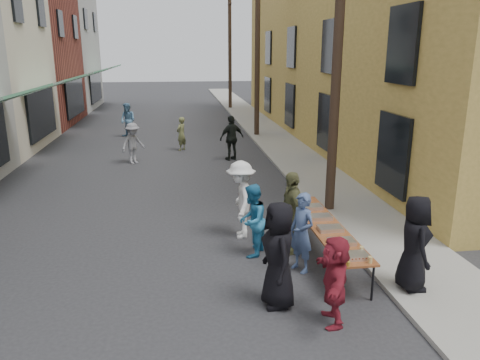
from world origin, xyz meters
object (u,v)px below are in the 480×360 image
object	(u,v)px
utility_pole_near	(338,45)
serving_table	(325,227)
utility_pole_far	(230,48)
catering_tray_sausage	(354,256)
guest_front_c	(252,221)
utility_pole_mid	(257,47)
guest_front_a	(279,255)
server	(414,243)

from	to	relation	value
utility_pole_near	serving_table	world-z (taller)	utility_pole_near
utility_pole_far	catering_tray_sausage	world-z (taller)	utility_pole_far
serving_table	guest_front_c	bearing A→B (deg)	167.50
serving_table	guest_front_c	size ratio (longest dim) A/B	2.48
utility_pole_near	utility_pole_mid	distance (m)	12.00
guest_front_a	guest_front_c	bearing A→B (deg)	178.56
utility_pole_far	utility_pole_mid	bearing A→B (deg)	-90.00
utility_pole_near	server	size ratio (longest dim) A/B	5.04
catering_tray_sausage	utility_pole_far	bearing A→B (deg)	87.87
utility_pole_mid	server	distance (m)	16.95
utility_pole_far	guest_front_c	xyz separation A→B (m)	(-2.61, -26.54, -3.69)
catering_tray_sausage	guest_front_a	xyz separation A→B (m)	(-1.42, -0.12, 0.16)
utility_pole_near	utility_pole_far	size ratio (longest dim) A/B	1.00
utility_pole_near	server	distance (m)	5.77
utility_pole_far	guest_front_a	world-z (taller)	utility_pole_far
catering_tray_sausage	guest_front_c	bearing A→B (deg)	127.82
catering_tray_sausage	guest_front_c	xyz separation A→B (m)	(-1.55, 1.99, 0.02)
utility_pole_mid	server	world-z (taller)	utility_pole_mid
utility_pole_mid	guest_front_a	bearing A→B (deg)	-98.48
utility_pole_near	utility_pole_far	bearing A→B (deg)	90.00
serving_table	server	distance (m)	2.05
utility_pole_far	server	world-z (taller)	utility_pole_far
guest_front_a	guest_front_c	size ratio (longest dim) A/B	1.18
utility_pole_mid	guest_front_a	distance (m)	17.21
catering_tray_sausage	server	bearing A→B (deg)	-2.33
serving_table	guest_front_a	xyz separation A→B (m)	(-1.42, -1.77, 0.24)
guest_front_a	guest_front_c	world-z (taller)	guest_front_a
utility_pole_near	guest_front_c	xyz separation A→B (m)	(-2.61, -2.54, -3.69)
utility_pole_far	catering_tray_sausage	size ratio (longest dim) A/B	18.00
utility_pole_mid	server	xyz separation A→B (m)	(0.05, -16.58, -3.51)
utility_pole_mid	utility_pole_far	bearing A→B (deg)	90.00
serving_table	guest_front_a	world-z (taller)	guest_front_a
catering_tray_sausage	server	size ratio (longest dim) A/B	0.28
utility_pole_mid	server	size ratio (longest dim) A/B	5.04
serving_table	guest_front_a	size ratio (longest dim) A/B	2.10
utility_pole_far	catering_tray_sausage	bearing A→B (deg)	-92.13
serving_table	server	bearing A→B (deg)	-56.71
catering_tray_sausage	guest_front_c	distance (m)	2.52
utility_pole_mid	serving_table	size ratio (longest dim) A/B	2.25
utility_pole_far	guest_front_c	size ratio (longest dim) A/B	5.59
serving_table	guest_front_c	distance (m)	1.59
serving_table	guest_front_a	distance (m)	2.28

